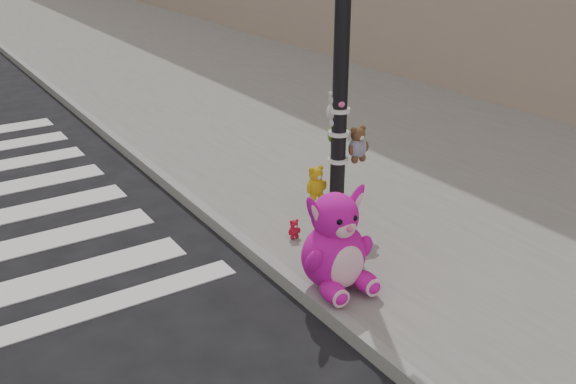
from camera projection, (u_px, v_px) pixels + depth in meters
sidewalk_near at (205, 68)px, 14.68m from camera, size 7.00×80.00×0.14m
curb_edge at (51, 88)px, 12.96m from camera, size 0.12×80.00×0.15m
signal_pole at (340, 79)px, 6.52m from camera, size 0.69×0.50×4.00m
pink_bunny at (336, 248)px, 5.77m from camera, size 0.69×0.73×0.98m
red_teddy at (294, 229)px, 6.76m from camera, size 0.16×0.12×0.21m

